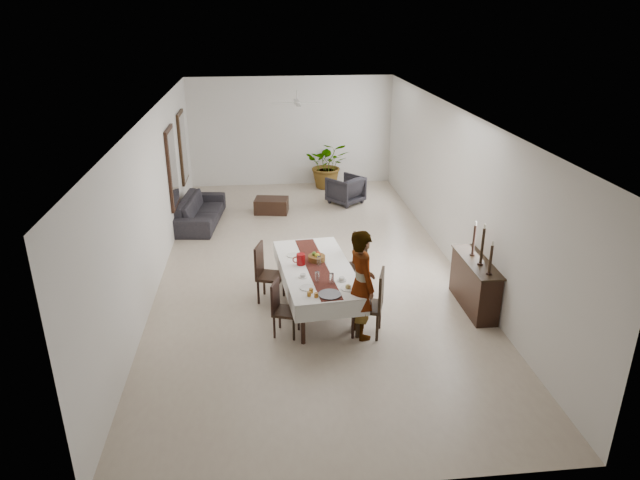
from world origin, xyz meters
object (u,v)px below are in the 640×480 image
Objects in this scene: dining_table_top at (317,269)px; red_pitcher at (301,259)px; sofa at (201,211)px; woman at (362,284)px; sideboard_body at (474,285)px.

red_pitcher is (-0.27, 0.13, 0.14)m from dining_table_top.
sofa is (-2.18, 4.43, -0.55)m from red_pitcher.
woman is (0.89, -1.15, 0.04)m from red_pitcher.
dining_table_top is 1.68× the size of sideboard_body.
sofa is at bearing 15.12° from woman.
sofa is at bearing 137.04° from sideboard_body.
woman reaches higher than sofa.
woman reaches higher than red_pitcher.
dining_table_top reaches higher than sofa.
woman reaches higher than dining_table_top.
woman is at bearing -162.23° from sideboard_body.
dining_table_top is 1.21m from woman.
sofa is at bearing 112.86° from dining_table_top.
dining_table_top is 12.00× the size of red_pitcher.
woman is at bearing -64.13° from dining_table_top.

